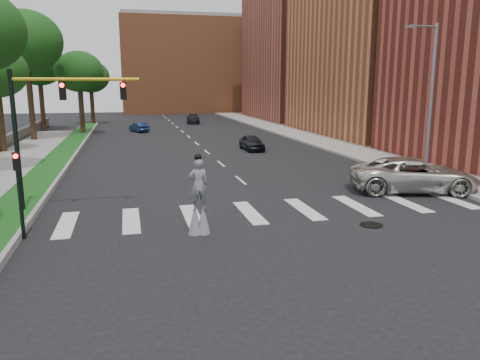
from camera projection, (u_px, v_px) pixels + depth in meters
ground_plane at (285, 217)px, 20.09m from camera, size 160.00×160.00×0.00m
grass_median at (62, 155)px, 36.47m from camera, size 2.00×60.00×0.25m
median_curb at (76, 155)px, 36.70m from camera, size 0.20×60.00×0.28m
sidewalk_right at (322, 140)px, 46.74m from camera, size 5.00×90.00×0.18m
manhole at (371, 225)px, 18.87m from camera, size 0.90×0.90×0.04m
building_mid at (388, 24)px, 51.28m from camera, size 16.00×22.00×24.00m
building_far at (307, 56)px, 74.53m from camera, size 16.00×22.00×20.00m
building_backdrop at (188, 67)px, 93.91m from camera, size 26.00×14.00×18.00m
streetlight at (430, 96)px, 27.31m from camera, size 2.05×0.20×9.00m
traffic_signal at (45, 119)px, 19.86m from camera, size 5.30×0.23×6.20m
secondary_signal at (19, 187)px, 16.85m from camera, size 0.25×0.21×3.23m
stilt_performer at (199, 201)px, 17.57m from camera, size 0.84×0.52×3.10m
suv_crossing at (414, 175)px, 24.64m from camera, size 7.12×4.75×1.82m
car_near at (252, 143)px, 40.16m from camera, size 1.62×3.85×1.30m
car_mid at (139, 127)px, 55.41m from camera, size 2.41×3.77×1.17m
car_far at (193, 119)px, 67.34m from camera, size 2.29×4.59×1.28m
tree_4 at (25, 42)px, 44.68m from camera, size 6.96×6.96×12.56m
tree_5 at (39, 64)px, 55.53m from camera, size 6.01×6.01×10.50m
tree_6 at (79, 72)px, 50.90m from camera, size 5.20×5.20×9.13m
tree_7 at (90, 77)px, 64.70m from camera, size 5.17×5.17×8.78m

